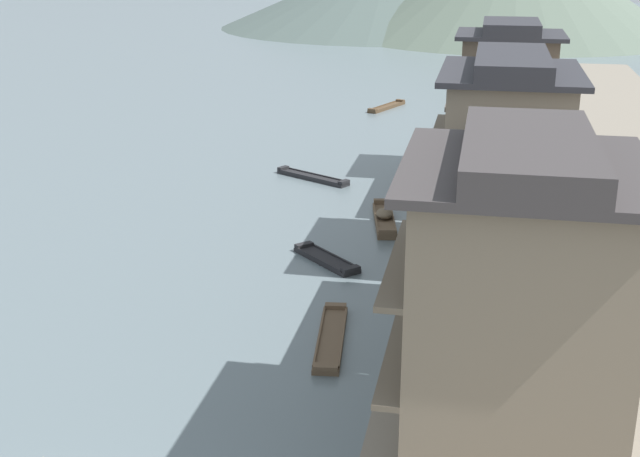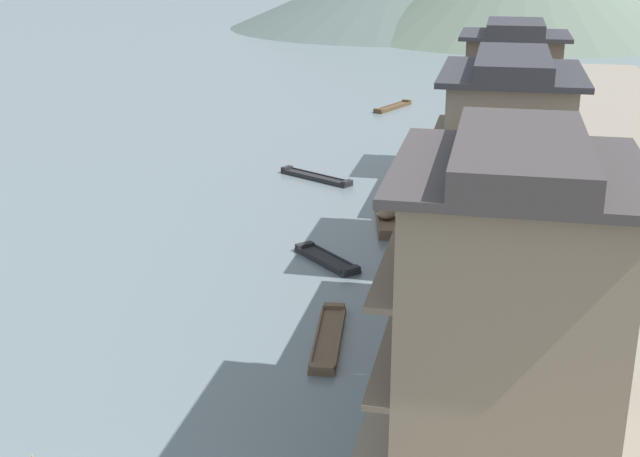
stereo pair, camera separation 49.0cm
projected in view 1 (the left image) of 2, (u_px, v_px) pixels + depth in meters
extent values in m
cube|color=gray|center=(598.00, 209.00, 45.25)|extent=(18.00, 110.00, 0.81)
cube|color=brown|center=(384.00, 221.00, 44.28)|extent=(1.95, 5.44, 0.28)
cube|color=brown|center=(382.00, 202.00, 46.58)|extent=(0.94, 0.52, 0.25)
cube|color=brown|center=(388.00, 232.00, 41.81)|extent=(0.94, 0.52, 0.25)
cube|color=brown|center=(376.00, 217.00, 44.23)|extent=(0.96, 4.78, 0.08)
cube|color=brown|center=(393.00, 217.00, 44.22)|extent=(0.96, 4.78, 0.08)
ellipsoid|color=brown|center=(385.00, 214.00, 44.16)|extent=(1.10, 1.39, 0.49)
cube|color=brown|center=(387.00, 107.00, 74.29)|extent=(2.80, 5.37, 0.20)
cube|color=brown|center=(400.00, 101.00, 76.27)|extent=(0.85, 0.62, 0.18)
cube|color=brown|center=(372.00, 110.00, 72.19)|extent=(0.85, 0.62, 0.18)
cube|color=brown|center=(383.00, 105.00, 74.45)|extent=(1.90, 4.62, 0.08)
cube|color=brown|center=(391.00, 106.00, 74.05)|extent=(1.90, 4.62, 0.08)
cube|color=brown|center=(331.00, 338.00, 31.33)|extent=(1.54, 5.47, 0.18)
cube|color=brown|center=(336.00, 306.00, 33.68)|extent=(0.89, 0.45, 0.16)
cube|color=brown|center=(325.00, 367.00, 28.88)|extent=(0.89, 0.45, 0.16)
cube|color=brown|center=(319.00, 335.00, 31.33)|extent=(0.62, 4.87, 0.08)
cube|color=brown|center=(343.00, 336.00, 31.26)|extent=(0.62, 4.87, 0.08)
cube|color=#232326|center=(313.00, 178.00, 52.36)|extent=(5.03, 3.34, 0.20)
cube|color=#232326|center=(283.00, 168.00, 53.84)|extent=(0.69, 0.84, 0.18)
cube|color=#232326|center=(344.00, 182.00, 50.75)|extent=(0.69, 0.84, 0.18)
cube|color=#232326|center=(309.00, 177.00, 52.04)|extent=(4.22, 2.43, 0.08)
cube|color=#232326|center=(317.00, 174.00, 52.59)|extent=(4.22, 2.43, 0.08)
cube|color=#232326|center=(326.00, 260.00, 38.97)|extent=(3.60, 3.55, 0.19)
cube|color=#232326|center=(304.00, 245.00, 40.38)|extent=(0.88, 0.89, 0.17)
cube|color=#232326|center=(351.00, 269.00, 37.44)|extent=(0.88, 0.89, 0.17)
cube|color=#232326|center=(318.00, 259.00, 38.68)|extent=(2.61, 2.55, 0.08)
cube|color=#232326|center=(335.00, 255.00, 39.17)|extent=(2.61, 2.55, 0.08)
cube|color=#7F705B|center=(515.00, 315.00, 22.38)|extent=(5.39, 6.53, 7.80)
cube|color=brown|center=(400.00, 348.00, 23.37)|extent=(0.70, 6.53, 0.16)
cube|color=brown|center=(403.00, 261.00, 22.52)|extent=(0.70, 6.53, 0.16)
cube|color=#3D3838|center=(528.00, 168.00, 21.08)|extent=(6.29, 7.43, 0.24)
cube|color=#3D3838|center=(529.00, 150.00, 20.92)|extent=(3.24, 7.43, 0.70)
cube|color=gray|center=(509.00, 256.00, 30.16)|extent=(5.43, 6.99, 5.20)
cube|color=gray|center=(423.00, 250.00, 30.73)|extent=(0.70, 6.99, 0.16)
cube|color=#4C4238|center=(515.00, 183.00, 29.28)|extent=(6.33, 7.89, 0.24)
cube|color=#4C4238|center=(516.00, 170.00, 29.12)|extent=(3.26, 7.89, 0.70)
cube|color=gray|center=(505.00, 164.00, 37.44)|extent=(5.11, 7.29, 7.80)
cube|color=#6E6151|center=(438.00, 188.00, 38.40)|extent=(0.70, 7.29, 0.16)
cube|color=#6E6151|center=(441.00, 132.00, 37.55)|extent=(0.70, 7.29, 0.16)
cube|color=#2D2D33|center=(512.00, 73.00, 36.13)|extent=(6.01, 8.19, 0.24)
cube|color=#2D2D33|center=(512.00, 62.00, 35.98)|extent=(3.07, 8.19, 0.70)
cube|color=#75604C|center=(494.00, 147.00, 46.06)|extent=(4.26, 7.35, 5.20)
cube|color=brown|center=(448.00, 145.00, 46.51)|extent=(0.70, 7.35, 0.16)
cube|color=#4C4238|center=(497.00, 97.00, 45.17)|extent=(5.16, 8.25, 0.24)
cube|color=#4C4238|center=(498.00, 88.00, 45.02)|extent=(2.56, 8.25, 0.70)
cube|color=brown|center=(506.00, 101.00, 51.72)|extent=(5.49, 5.10, 7.80)
cube|color=#4D4135|center=(454.00, 120.00, 52.72)|extent=(0.70, 5.10, 0.16)
cube|color=#4D4135|center=(456.00, 79.00, 51.87)|extent=(0.70, 5.10, 0.16)
cube|color=#2D2D33|center=(511.00, 35.00, 50.41)|extent=(6.39, 6.00, 0.24)
cube|color=#2D2D33|center=(511.00, 27.00, 50.26)|extent=(3.29, 6.00, 0.70)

